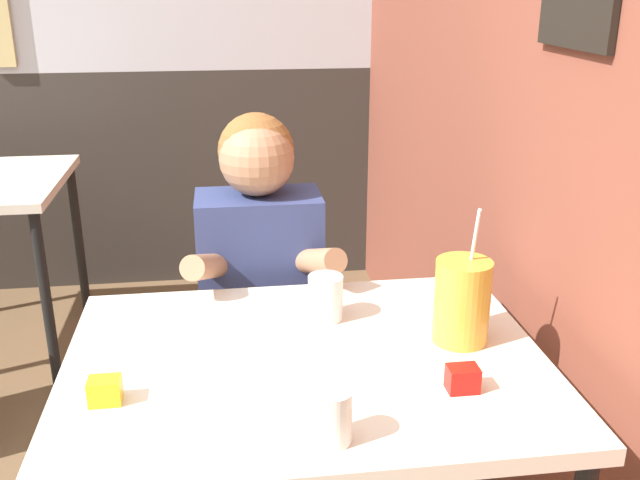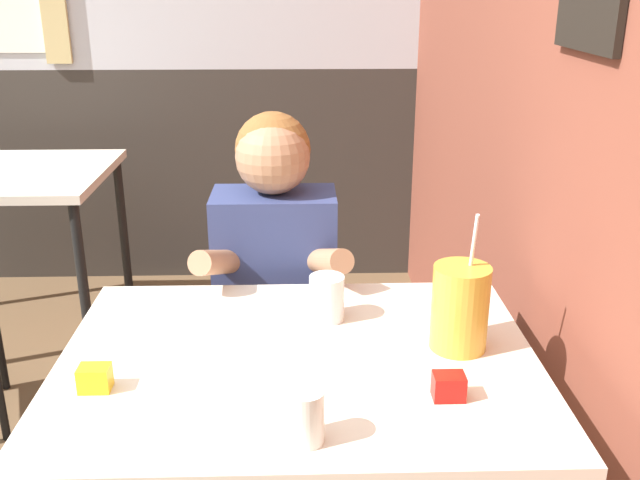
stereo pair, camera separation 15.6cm
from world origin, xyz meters
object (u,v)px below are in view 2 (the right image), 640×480
(main_table, at_px, (299,388))
(cocktail_pitcher, at_px, (460,308))
(person_seated, at_px, (276,309))
(background_table, at_px, (8,190))

(main_table, distance_m, cocktail_pitcher, 0.38)
(cocktail_pitcher, bearing_deg, person_seated, 128.37)
(person_seated, bearing_deg, background_table, 138.04)
(person_seated, height_order, cocktail_pitcher, person_seated)
(main_table, bearing_deg, cocktail_pitcher, 5.55)
(main_table, height_order, person_seated, person_seated)
(background_table, bearing_deg, cocktail_pitcher, -44.84)
(background_table, distance_m, cocktail_pitcher, 2.20)
(background_table, bearing_deg, main_table, -52.48)
(person_seated, distance_m, cocktail_pitcher, 0.70)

